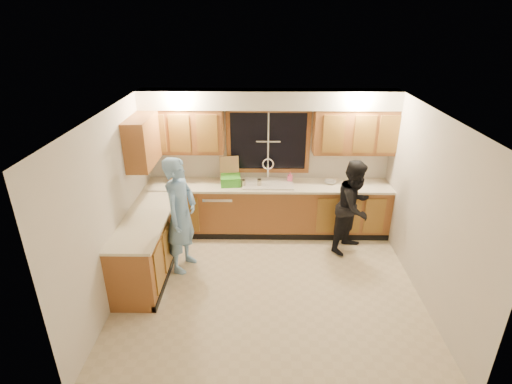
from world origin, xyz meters
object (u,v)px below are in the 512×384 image
(bowl, at_px, (330,182))
(stove, at_px, (137,268))
(soap_bottle, at_px, (290,177))
(dishwasher, at_px, (220,211))
(man, at_px, (181,215))
(dish_crate, at_px, (231,180))
(sink, at_px, (268,187))
(woman, at_px, (354,207))
(knife_block, at_px, (172,177))

(bowl, bearing_deg, stove, -146.89)
(soap_bottle, bearing_deg, dishwasher, -174.12)
(man, xyz_separation_m, bowl, (2.37, 1.17, 0.05))
(man, bearing_deg, dish_crate, -13.23)
(soap_bottle, bearing_deg, stove, -138.44)
(dish_crate, bearing_deg, sink, 1.73)
(woman, bearing_deg, soap_bottle, 97.66)
(stove, relative_size, bowl, 4.55)
(knife_block, bearing_deg, soap_bottle, -23.59)
(man, distance_m, knife_block, 1.21)
(knife_block, xyz_separation_m, bowl, (2.73, 0.03, -0.09))
(dishwasher, distance_m, bowl, 2.00)
(sink, height_order, bowl, sink)
(knife_block, height_order, dish_crate, knife_block)
(sink, height_order, man, man)
(sink, bearing_deg, dish_crate, -178.27)
(woman, bearing_deg, sink, 109.65)
(knife_block, bearing_deg, woman, -37.08)
(dish_crate, bearing_deg, man, -120.68)
(sink, bearing_deg, knife_block, 179.28)
(dishwasher, relative_size, stove, 0.91)
(sink, distance_m, soap_bottle, 0.43)
(bowl, bearing_deg, sink, -177.40)
(sink, relative_size, woman, 0.55)
(sink, height_order, dish_crate, sink)
(stove, height_order, woman, woman)
(man, xyz_separation_m, dish_crate, (0.66, 1.11, 0.10))
(stove, xyz_separation_m, dish_crate, (1.16, 1.81, 0.55))
(soap_bottle, bearing_deg, knife_block, -177.43)
(woman, xyz_separation_m, bowl, (-0.31, 0.61, 0.17))
(dishwasher, xyz_separation_m, man, (-0.45, -1.11, 0.49))
(sink, relative_size, dishwasher, 1.05)
(sink, distance_m, bowl, 1.08)
(dishwasher, relative_size, bowl, 4.15)
(stove, xyz_separation_m, man, (0.50, 0.70, 0.45))
(sink, relative_size, knife_block, 3.77)
(man, relative_size, woman, 1.15)
(dish_crate, xyz_separation_m, soap_bottle, (1.03, 0.13, 0.01))
(sink, xyz_separation_m, soap_bottle, (0.39, 0.11, 0.15))
(woman, height_order, dish_crate, woman)
(knife_block, bearing_deg, sink, -26.88)
(knife_block, distance_m, dish_crate, 1.02)
(dishwasher, xyz_separation_m, woman, (2.23, -0.55, 0.37))
(woman, height_order, soap_bottle, woman)
(dishwasher, distance_m, woman, 2.33)
(man, height_order, soap_bottle, man)
(soap_bottle, bearing_deg, woman, -34.26)
(dish_crate, relative_size, soap_bottle, 1.83)
(dishwasher, bearing_deg, man, -112.02)
(man, distance_m, dish_crate, 1.29)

